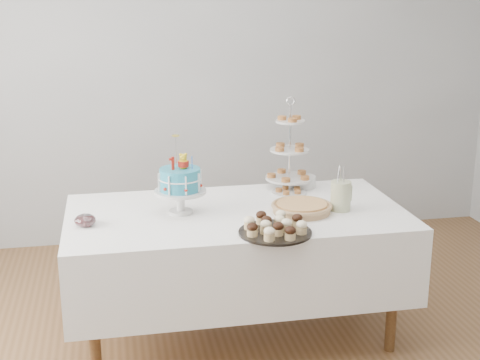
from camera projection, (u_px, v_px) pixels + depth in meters
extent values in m
plane|color=brown|center=(247.00, 358.00, 3.74)|extent=(5.00, 5.00, 0.00)
cube|color=#979A9C|center=(195.00, 74.00, 5.26)|extent=(5.00, 0.04, 2.70)
cube|color=#979A9C|center=(432.00, 285.00, 1.48)|extent=(5.00, 0.04, 2.70)
cube|color=white|center=(236.00, 248.00, 3.87)|extent=(1.92, 1.02, 0.45)
cylinder|color=brown|center=(94.00, 324.00, 3.43)|extent=(0.06, 0.06, 0.67)
cylinder|color=brown|center=(393.00, 296.00, 3.74)|extent=(0.06, 0.06, 0.67)
cylinder|color=brown|center=(95.00, 267.00, 4.13)|extent=(0.06, 0.06, 0.67)
cylinder|color=brown|center=(347.00, 248.00, 4.43)|extent=(0.06, 0.06, 0.67)
cylinder|color=teal|center=(180.00, 179.00, 3.72)|extent=(0.23, 0.23, 0.12)
torus|color=white|center=(180.00, 178.00, 3.72)|extent=(0.24, 0.24, 0.01)
cube|color=#B51F13|center=(173.00, 163.00, 3.67)|extent=(0.02, 0.02, 0.07)
cylinder|color=blue|center=(192.00, 163.00, 3.69)|extent=(0.01, 0.01, 0.07)
cylinder|color=silver|center=(176.00, 152.00, 3.71)|extent=(0.00, 0.00, 0.18)
cylinder|color=#FEE746|center=(176.00, 136.00, 3.68)|extent=(0.05, 0.05, 0.01)
cylinder|color=black|center=(275.00, 232.00, 3.46)|extent=(0.38, 0.38, 0.01)
ellipsoid|color=black|center=(261.00, 223.00, 3.43)|extent=(0.06, 0.06, 0.04)
ellipsoid|color=#F5E3BE|center=(289.00, 221.00, 3.46)|extent=(0.06, 0.06, 0.04)
cylinder|color=tan|center=(302.00, 209.00, 3.78)|extent=(0.32, 0.32, 0.04)
cylinder|color=#B87F47|center=(302.00, 205.00, 3.78)|extent=(0.29, 0.29, 0.02)
torus|color=tan|center=(302.00, 206.00, 3.78)|extent=(0.35, 0.35, 0.02)
cylinder|color=silver|center=(290.00, 147.00, 4.19)|extent=(0.02, 0.02, 0.54)
cylinder|color=silver|center=(289.00, 178.00, 4.25)|extent=(0.30, 0.30, 0.01)
cylinder|color=silver|center=(290.00, 150.00, 4.20)|extent=(0.25, 0.25, 0.01)
cylinder|color=silver|center=(290.00, 121.00, 4.15)|extent=(0.18, 0.18, 0.01)
torus|color=silver|center=(291.00, 101.00, 4.11)|extent=(0.06, 0.01, 0.06)
cylinder|color=silver|center=(301.00, 182.00, 4.27)|extent=(0.18, 0.18, 0.07)
cylinder|color=silver|center=(289.00, 193.00, 4.14)|extent=(0.22, 0.22, 0.01)
ellipsoid|color=silver|center=(85.00, 219.00, 3.59)|extent=(0.09, 0.09, 0.06)
cylinder|color=#51060B|center=(85.00, 220.00, 3.59)|extent=(0.07, 0.07, 0.03)
ellipsoid|color=silver|center=(85.00, 220.00, 3.56)|extent=(0.11, 0.11, 0.07)
cylinder|color=#51060B|center=(85.00, 221.00, 3.56)|extent=(0.08, 0.08, 0.03)
cylinder|color=beige|center=(341.00, 196.00, 3.81)|extent=(0.12, 0.12, 0.17)
cylinder|color=beige|center=(351.00, 193.00, 3.81)|extent=(0.01, 0.01, 0.09)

